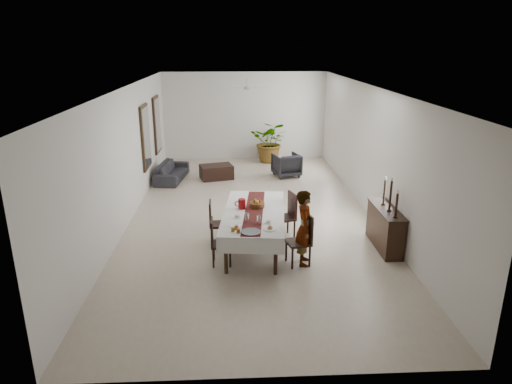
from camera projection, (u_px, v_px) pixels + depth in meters
name	position (u px, v px, depth m)	size (l,w,h in m)	color
floor	(251.00, 214.00, 11.71)	(6.00, 12.00, 0.00)	beige
ceiling	(251.00, 87.00, 10.71)	(6.00, 12.00, 0.02)	silver
wall_back	(245.00, 116.00, 16.90)	(6.00, 0.02, 3.20)	silver
wall_front	(270.00, 269.00, 5.52)	(6.00, 0.02, 3.20)	silver
wall_left	(127.00, 155.00, 11.07)	(0.02, 12.00, 3.20)	silver
wall_right	(371.00, 152.00, 11.35)	(0.02, 12.00, 3.20)	silver
dining_table_top	(254.00, 213.00, 9.62)	(1.07, 2.57, 0.05)	black
table_leg_fl	(226.00, 255.00, 8.61)	(0.07, 0.07, 0.75)	black
table_leg_fr	(276.00, 256.00, 8.57)	(0.07, 0.07, 0.75)	black
table_leg_bl	(237.00, 210.00, 10.92)	(0.07, 0.07, 0.75)	black
table_leg_br	(276.00, 211.00, 10.88)	(0.07, 0.07, 0.75)	black
tablecloth_top	(254.00, 212.00, 9.61)	(1.26, 2.76, 0.01)	white
tablecloth_drape_left	(225.00, 218.00, 9.69)	(0.01, 2.76, 0.32)	silver
tablecloth_drape_right	(284.00, 219.00, 9.63)	(0.01, 2.76, 0.32)	white
tablecloth_drape_near	(250.00, 246.00, 8.36)	(1.26, 0.01, 0.32)	silver
tablecloth_drape_far	(257.00, 198.00, 10.96)	(1.26, 0.01, 0.32)	silver
table_runner	(254.00, 211.00, 9.61)	(0.37, 2.67, 0.00)	maroon
red_pitcher	(242.00, 204.00, 9.74)	(0.16, 0.16, 0.21)	#960A0E
pitcher_handle	(238.00, 204.00, 9.74)	(0.13, 0.13, 0.02)	maroon
wine_glass_near	(259.00, 220.00, 8.92)	(0.07, 0.07, 0.18)	white
wine_glass_mid	(247.00, 217.00, 9.03)	(0.07, 0.07, 0.18)	white
teacup_right	(269.00, 222.00, 8.98)	(0.10, 0.10, 0.06)	silver
saucer_right	(269.00, 223.00, 8.98)	(0.16, 0.16, 0.01)	white
teacup_left	(237.00, 216.00, 9.26)	(0.10, 0.10, 0.06)	silver
saucer_left	(237.00, 217.00, 9.27)	(0.16, 0.16, 0.01)	white
plate_near_right	(270.00, 229.00, 8.68)	(0.26, 0.26, 0.02)	white
bread_near_right	(270.00, 228.00, 8.67)	(0.10, 0.10, 0.10)	tan
plate_near_left	(235.00, 225.00, 8.86)	(0.26, 0.26, 0.02)	white
plate_far_left	(240.00, 202.00, 10.18)	(0.26, 0.26, 0.02)	white
serving_tray	(251.00, 232.00, 8.54)	(0.38, 0.38, 0.02)	#39393D
jam_jar_a	(238.00, 231.00, 8.51)	(0.07, 0.07, 0.08)	#8E4014
jam_jar_b	(233.00, 229.00, 8.58)	(0.07, 0.07, 0.08)	#925E15
jam_jar_c	(236.00, 227.00, 8.68)	(0.07, 0.07, 0.08)	#9A6216
fruit_basket	(257.00, 205.00, 9.84)	(0.32, 0.32, 0.11)	brown
fruit_red	(259.00, 201.00, 9.84)	(0.10, 0.10, 0.10)	maroon
fruit_green	(255.00, 201.00, 9.85)	(0.09, 0.09, 0.09)	#557723
fruit_yellow	(257.00, 202.00, 9.77)	(0.09, 0.09, 0.09)	gold
chair_right_near_seat	(298.00, 243.00, 8.96)	(0.44, 0.44, 0.05)	black
chair_right_near_leg_fl	(310.00, 256.00, 8.92)	(0.04, 0.04, 0.44)	black
chair_right_near_leg_fr	(303.00, 249.00, 9.25)	(0.04, 0.04, 0.44)	black
chair_right_near_leg_bl	(292.00, 259.00, 8.83)	(0.04, 0.04, 0.44)	black
chair_right_near_leg_br	(286.00, 251.00, 9.16)	(0.04, 0.04, 0.44)	black
chair_right_near_back	(308.00, 227.00, 8.92)	(0.44, 0.04, 0.56)	black
chair_right_far_seat	(284.00, 218.00, 10.23)	(0.44, 0.44, 0.05)	black
chair_right_far_leg_fl	(294.00, 230.00, 10.20)	(0.04, 0.04, 0.43)	black
chair_right_far_leg_fr	(288.00, 224.00, 10.52)	(0.04, 0.04, 0.43)	black
chair_right_far_leg_bl	(280.00, 232.00, 10.08)	(0.04, 0.04, 0.43)	black
chair_right_far_leg_br	(274.00, 226.00, 10.40)	(0.04, 0.04, 0.43)	black
chair_right_far_back	(292.00, 204.00, 10.20)	(0.44, 0.04, 0.55)	black
chair_left_near_seat	(222.00, 244.00, 8.98)	(0.40, 0.40, 0.05)	black
chair_left_near_leg_fl	(214.00, 251.00, 9.19)	(0.04, 0.04, 0.40)	black
chair_left_near_leg_fr	(213.00, 258.00, 8.88)	(0.04, 0.04, 0.40)	black
chair_left_near_leg_bl	(230.00, 251.00, 9.21)	(0.04, 0.04, 0.40)	black
chair_left_near_leg_br	(230.00, 258.00, 8.90)	(0.04, 0.04, 0.40)	black
chair_left_near_back	(212.00, 232.00, 8.88)	(0.40, 0.04, 0.51)	black
chair_left_far_seat	(219.00, 224.00, 9.95)	(0.40, 0.40, 0.05)	black
chair_left_far_leg_fl	(212.00, 231.00, 10.17)	(0.04, 0.04, 0.40)	black
chair_left_far_leg_fr	(212.00, 237.00, 9.85)	(0.04, 0.04, 0.40)	black
chair_left_far_leg_bl	(227.00, 231.00, 10.19)	(0.04, 0.04, 0.40)	black
chair_left_far_leg_br	(227.00, 237.00, 9.87)	(0.04, 0.04, 0.40)	black
chair_left_far_back	(210.00, 213.00, 9.85)	(0.40, 0.04, 0.51)	black
woman	(305.00, 228.00, 8.90)	(0.56, 0.36, 1.52)	#95979E
sideboard_body	(385.00, 229.00, 9.71)	(0.38, 1.43, 0.86)	black
sideboard_top	(387.00, 209.00, 9.58)	(0.42, 1.48, 0.03)	black
candlestick_near_base	(395.00, 217.00, 9.07)	(0.10, 0.10, 0.03)	black
candlestick_near_shaft	(397.00, 205.00, 8.99)	(0.05, 0.05, 0.48)	black
candlestick_near_candle	(398.00, 192.00, 8.90)	(0.03, 0.03, 0.08)	beige
candlestick_mid_base	(389.00, 210.00, 9.43)	(0.10, 0.10, 0.03)	black
candlestick_mid_shaft	(391.00, 195.00, 9.33)	(0.05, 0.05, 0.62)	black
candlestick_mid_candle	(392.00, 179.00, 9.22)	(0.03, 0.03, 0.08)	beige
candlestick_far_base	(383.00, 204.00, 9.79)	(0.10, 0.10, 0.03)	black
candlestick_far_shaft	(384.00, 192.00, 9.71)	(0.05, 0.05, 0.52)	black
candlestick_far_candle	(386.00, 178.00, 9.61)	(0.03, 0.03, 0.08)	beige
sofa	(172.00, 171.00, 14.58)	(1.86, 0.73, 0.54)	#2B292E
armchair	(286.00, 165.00, 14.95)	(0.80, 0.82, 0.75)	#262429
coffee_table	(216.00, 172.00, 14.71)	(1.01, 0.67, 0.45)	black
potted_plant	(271.00, 142.00, 16.64)	(1.36, 1.18, 1.51)	#3B6327
mirror_frame_near	(146.00, 137.00, 13.16)	(0.06, 1.05, 1.85)	black
mirror_glass_near	(147.00, 137.00, 13.16)	(0.01, 0.90, 1.70)	white
mirror_frame_far	(157.00, 125.00, 15.15)	(0.06, 1.05, 1.85)	black
mirror_glass_far	(158.00, 125.00, 15.15)	(0.01, 0.90, 1.70)	silver
fan_rod	(247.00, 81.00, 13.59)	(0.04, 0.04, 0.20)	silver
fan_hub	(247.00, 88.00, 13.65)	(0.16, 0.16, 0.08)	beige
fan_blade_n	(246.00, 87.00, 13.98)	(0.10, 0.55, 0.01)	silver
fan_blade_s	(247.00, 89.00, 13.32)	(0.10, 0.55, 0.01)	silver
fan_blade_e	(258.00, 88.00, 13.67)	(0.55, 0.10, 0.01)	silver
fan_blade_w	(235.00, 88.00, 13.63)	(0.55, 0.10, 0.01)	white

